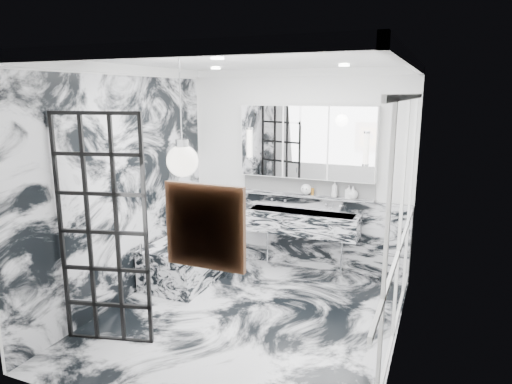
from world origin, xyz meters
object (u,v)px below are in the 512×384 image
at_px(crittall_door, 103,232).
at_px(mirror_cabinet, 307,142).
at_px(trough_sink, 301,222).
at_px(bathtub, 195,256).

xyz_separation_m(crittall_door, mirror_cabinet, (1.26, 2.66, 0.67)).
height_order(trough_sink, bathtub, trough_sink).
bearing_deg(bathtub, trough_sink, 26.48).
bearing_deg(crittall_door, bathtub, 77.38).
distance_m(crittall_door, bathtub, 2.03).
relative_size(crittall_door, mirror_cabinet, 1.21).
bearing_deg(crittall_door, mirror_cabinet, 50.10).
height_order(crittall_door, mirror_cabinet, mirror_cabinet).
height_order(mirror_cabinet, bathtub, mirror_cabinet).
relative_size(crittall_door, trough_sink, 1.44).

